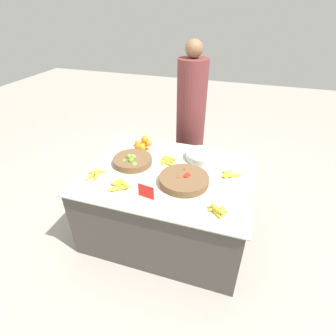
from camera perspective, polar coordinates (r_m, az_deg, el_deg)
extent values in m
plane|color=#ADA599|center=(2.83, 0.00, -12.94)|extent=(12.00, 12.00, 0.00)
cube|color=#4C4742|center=(2.59, 0.00, -7.60)|extent=(1.47, 1.13, 0.69)
cube|color=beige|center=(2.38, 0.00, -1.13)|extent=(1.53, 1.17, 0.01)
cylinder|color=brown|center=(2.51, -7.70, 1.58)|extent=(0.37, 0.37, 0.06)
sphere|color=#6BA333|center=(2.51, -7.60, 1.61)|extent=(0.04, 0.04, 0.04)
sphere|color=#6BA333|center=(2.53, -7.31, 2.20)|extent=(0.05, 0.05, 0.05)
sphere|color=#6BA333|center=(2.55, -5.06, 2.33)|extent=(0.05, 0.05, 0.05)
sphere|color=#7AB238|center=(2.41, -7.30, 0.69)|extent=(0.06, 0.06, 0.06)
sphere|color=#6BA333|center=(2.48, -9.59, 1.48)|extent=(0.04, 0.04, 0.04)
sphere|color=#7AB238|center=(2.50, -8.45, 2.48)|extent=(0.05, 0.05, 0.05)
sphere|color=#6BA333|center=(2.49, -7.71, 2.37)|extent=(0.04, 0.04, 0.04)
sphere|color=#89BC42|center=(2.54, -7.88, 2.07)|extent=(0.04, 0.04, 0.04)
sphere|color=#6BA333|center=(2.45, -8.01, 1.64)|extent=(0.05, 0.05, 0.05)
sphere|color=#89BC42|center=(2.51, -7.92, 1.87)|extent=(0.05, 0.05, 0.05)
sphere|color=#7AB238|center=(2.49, -7.57, 1.35)|extent=(0.05, 0.05, 0.05)
sphere|color=#89BC42|center=(2.49, -7.63, 2.38)|extent=(0.05, 0.05, 0.05)
cylinder|color=brown|center=(2.23, 3.51, -2.59)|extent=(0.42, 0.42, 0.07)
sphere|color=red|center=(2.23, 3.40, -2.69)|extent=(0.04, 0.04, 0.04)
sphere|color=red|center=(2.24, 4.30, -1.55)|extent=(0.05, 0.05, 0.05)
sphere|color=red|center=(2.17, 3.22, -3.54)|extent=(0.04, 0.04, 0.04)
sphere|color=red|center=(2.18, 3.03, -3.29)|extent=(0.05, 0.05, 0.05)
sphere|color=red|center=(2.21, 3.89, -1.91)|extent=(0.04, 0.04, 0.04)
sphere|color=red|center=(2.23, 3.49, -2.41)|extent=(0.04, 0.04, 0.04)
sphere|color=red|center=(2.27, 6.48, -1.62)|extent=(0.04, 0.04, 0.04)
sphere|color=red|center=(2.29, 4.02, -1.58)|extent=(0.05, 0.05, 0.05)
sphere|color=red|center=(2.31, 3.66, -0.55)|extent=(0.04, 0.04, 0.04)
sphere|color=red|center=(2.21, 2.23, -2.61)|extent=(0.05, 0.05, 0.05)
sphere|color=orange|center=(2.75, -5.30, 4.89)|extent=(0.08, 0.08, 0.08)
sphere|color=orange|center=(2.71, -5.64, 4.36)|extent=(0.07, 0.07, 0.07)
sphere|color=orange|center=(2.77, -6.24, 4.96)|extent=(0.07, 0.07, 0.07)
sphere|color=orange|center=(2.82, -6.63, 5.37)|extent=(0.06, 0.06, 0.06)
sphere|color=orange|center=(2.74, -6.33, 4.63)|extent=(0.08, 0.08, 0.08)
sphere|color=orange|center=(2.74, -5.06, 6.14)|extent=(0.08, 0.08, 0.08)
sphere|color=orange|center=(2.70, -4.20, 5.42)|extent=(0.07, 0.07, 0.07)
cylinder|color=silver|center=(2.59, 7.52, 2.63)|extent=(0.32, 0.32, 0.07)
cube|color=red|center=(2.06, -4.82, -5.12)|extent=(0.14, 0.03, 0.12)
ellipsoid|color=yellow|center=(2.39, 14.10, -1.54)|extent=(0.15, 0.10, 0.03)
ellipsoid|color=yellow|center=(2.39, 12.76, -1.15)|extent=(0.10, 0.15, 0.03)
ellipsoid|color=yellow|center=(2.38, 12.82, -1.44)|extent=(0.07, 0.12, 0.03)
ellipsoid|color=yellow|center=(2.39, 12.82, -1.24)|extent=(0.11, 0.10, 0.03)
ellipsoid|color=yellow|center=(2.41, -15.19, -1.36)|extent=(0.07, 0.16, 0.03)
ellipsoid|color=yellow|center=(2.44, -15.17, -0.81)|extent=(0.15, 0.10, 0.03)
ellipsoid|color=yellow|center=(2.40, -16.28, -1.61)|extent=(0.05, 0.16, 0.03)
ellipsoid|color=yellow|center=(2.40, -15.33, -0.82)|extent=(0.09, 0.13, 0.03)
ellipsoid|color=yellow|center=(2.37, -15.23, -1.38)|extent=(0.07, 0.12, 0.03)
ellipsoid|color=yellow|center=(2.20, -11.30, -4.40)|extent=(0.12, 0.10, 0.03)
ellipsoid|color=yellow|center=(2.21, -10.87, -4.07)|extent=(0.07, 0.14, 0.03)
ellipsoid|color=yellow|center=(2.24, -10.88, -3.52)|extent=(0.14, 0.04, 0.04)
ellipsoid|color=yellow|center=(2.22, -10.66, -4.03)|extent=(0.05, 0.14, 0.03)
ellipsoid|color=yellow|center=(2.20, -9.97, -4.23)|extent=(0.15, 0.12, 0.04)
ellipsoid|color=yellow|center=(2.21, -9.68, -3.19)|extent=(0.14, 0.11, 0.03)
ellipsoid|color=yellow|center=(2.22, -10.24, -3.16)|extent=(0.14, 0.07, 0.03)
ellipsoid|color=yellow|center=(2.00, 10.53, -8.81)|extent=(0.13, 0.08, 0.03)
ellipsoid|color=yellow|center=(1.99, 11.67, -9.02)|extent=(0.04, 0.12, 0.03)
ellipsoid|color=yellow|center=(2.00, 10.93, -8.83)|extent=(0.15, 0.04, 0.03)
ellipsoid|color=yellow|center=(1.98, 10.40, -9.36)|extent=(0.11, 0.13, 0.03)
ellipsoid|color=yellow|center=(1.96, 10.66, -8.74)|extent=(0.14, 0.12, 0.03)
ellipsoid|color=yellow|center=(1.95, 11.00, -8.97)|extent=(0.12, 0.11, 0.03)
ellipsoid|color=yellow|center=(2.50, -0.16, 1.28)|extent=(0.13, 0.10, 0.03)
ellipsoid|color=yellow|center=(2.49, -0.09, 1.12)|extent=(0.13, 0.07, 0.03)
ellipsoid|color=yellow|center=(2.52, -0.03, 1.60)|extent=(0.14, 0.09, 0.03)
ellipsoid|color=yellow|center=(2.49, -0.04, 1.72)|extent=(0.15, 0.08, 0.03)
ellipsoid|color=yellow|center=(2.52, 0.34, 2.20)|extent=(0.16, 0.05, 0.03)
cylinder|color=brown|center=(3.21, 4.89, 9.36)|extent=(0.34, 0.34, 1.51)
sphere|color=#896042|center=(2.98, 5.72, 24.48)|extent=(0.19, 0.19, 0.19)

